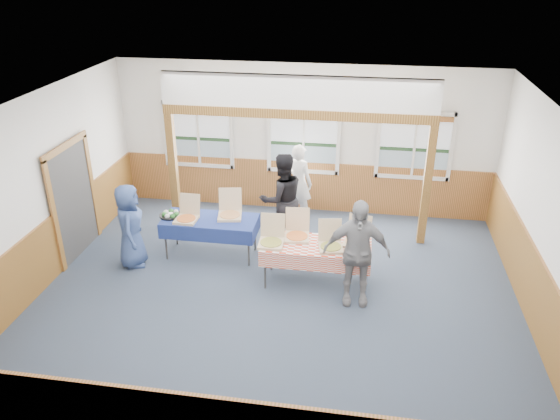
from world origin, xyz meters
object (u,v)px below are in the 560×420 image
object	(u,v)px
woman_black	(282,199)
person_grey	(356,253)
table_left	(210,222)
man_blue	(130,226)
woman_white	(298,183)
table_right	(316,247)

from	to	relation	value
woman_black	person_grey	xyz separation A→B (m)	(1.48, -1.81, -0.01)
woman_black	person_grey	world-z (taller)	woman_black
woman_black	table_left	bearing A→B (deg)	1.20
man_blue	person_grey	distance (m)	4.06
table_left	person_grey	xyz separation A→B (m)	(2.71, -1.09, 0.21)
woman_white	table_left	bearing A→B (deg)	73.01
table_right	table_left	bearing A→B (deg)	156.79
woman_white	woman_black	bearing A→B (deg)	101.59
woman_white	table_right	bearing A→B (deg)	125.74
table_right	man_blue	bearing A→B (deg)	172.76
woman_white	man_blue	xyz separation A→B (m)	(-2.74, -2.33, -0.06)
man_blue	table_left	bearing A→B (deg)	-83.55
table_left	man_blue	size ratio (longest dim) A/B	1.21
table_right	person_grey	xyz separation A→B (m)	(0.68, -0.43, 0.21)
man_blue	person_grey	bearing A→B (deg)	-113.76
table_right	man_blue	world-z (taller)	man_blue
man_blue	table_right	bearing A→B (deg)	-107.95
table_left	table_right	bearing A→B (deg)	-0.02
woman_white	person_grey	bearing A→B (deg)	135.78
table_left	person_grey	size ratio (longest dim) A/B	1.04
table_left	woman_white	world-z (taller)	woman_white
table_left	table_right	size ratio (longest dim) A/B	1.00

